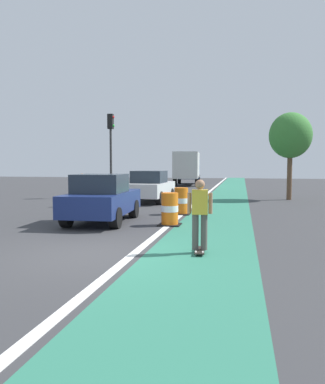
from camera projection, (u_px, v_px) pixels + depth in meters
The scene contains 13 objects.
ground_plane at pixel (92, 255), 8.58m from camera, with size 100.00×100.00×0.00m, color #38383A.
bike_lane_strip at pixel (224, 204), 19.81m from camera, with size 2.50×80.00×0.01m, color #2D755B.
lane_divider_stripe at pixel (196, 203), 20.11m from camera, with size 0.20×80.00×0.01m, color silver.
skateboarder_on_lane at pixel (200, 214), 8.66m from camera, with size 0.57×0.82×1.69m.
parked_sedan_nearest at pixel (102, 199), 13.36m from camera, with size 2.09×4.19×1.70m.
parked_sedan_second at pixel (150, 187), 20.56m from camera, with size 2.04×4.17×1.70m.
traffic_barrel_front at pixel (170, 209), 12.70m from camera, with size 0.73×0.73×1.09m.
traffic_barrel_mid at pixel (181, 201), 15.52m from camera, with size 0.73×0.73×1.09m.
delivery_truck_down_block at pixel (187, 166), 38.01m from camera, with size 2.86×7.75×3.23m.
traffic_light_corner at pixel (111, 140), 23.22m from camera, with size 0.41×0.32×5.10m.
pedestrian_crossing at pixel (135, 182), 26.04m from camera, with size 0.34×0.20×1.61m.
pedestrian_waiting at pixel (82, 189), 18.35m from camera, with size 0.34×0.20×1.61m.
street_tree_sidewalk at pixel (290, 136), 21.73m from camera, with size 2.40×2.40×5.00m.
Camera 1 is at (3.28, -7.95, 2.02)m, focal length 35.62 mm.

